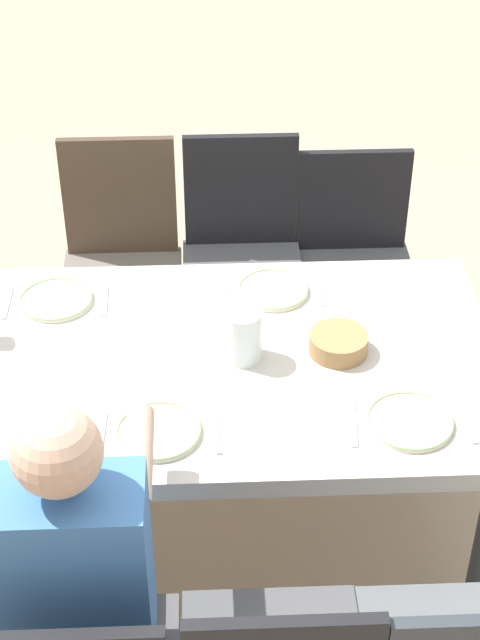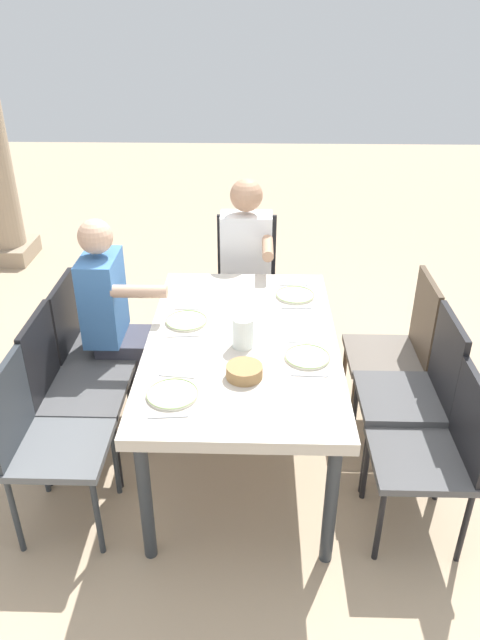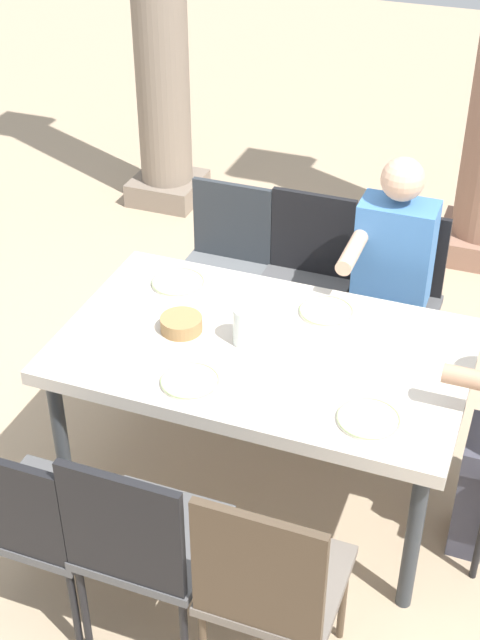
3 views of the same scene
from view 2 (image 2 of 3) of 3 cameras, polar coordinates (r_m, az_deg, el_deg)
ground_plane at (r=3.48m, az=0.17°, el=-12.56°), size 16.00×16.00×0.00m
dining_table at (r=3.07m, az=0.19°, el=-2.91°), size 1.61×0.98×0.75m
chair_west_north at (r=2.91m, az=-18.61°, el=-10.69°), size 0.44×0.44×0.90m
chair_west_south at (r=2.88m, az=18.65°, el=-11.71°), size 0.44×0.44×0.87m
chair_mid_north at (r=3.22m, az=-16.35°, el=-5.83°), size 0.44×0.44×0.92m
chair_mid_south at (r=3.18m, az=16.90°, el=-6.20°), size 0.44×0.44×0.94m
chair_east_north at (r=3.58m, az=-14.35°, el=-1.91°), size 0.44×0.44×0.90m
chair_east_south at (r=3.55m, az=15.27°, el=-2.26°), size 0.44×0.44×0.94m
chair_head_east at (r=4.22m, az=0.61°, el=4.33°), size 0.44×0.44×0.96m
diner_woman_green at (r=3.98m, az=0.61°, el=5.02°), size 0.50×0.35×1.28m
diner_man_white at (r=3.46m, az=-11.81°, el=0.13°), size 0.34×0.49×1.27m
plate_0 at (r=2.64m, az=-6.54°, el=-7.12°), size 0.23×0.23×0.02m
fork_0 at (r=2.52m, az=-6.98°, el=-9.23°), size 0.03×0.17×0.01m
spoon_0 at (r=2.76m, az=-6.14°, el=-5.39°), size 0.03×0.17×0.01m
plate_1 at (r=2.89m, az=6.54°, el=-3.55°), size 0.22×0.22×0.02m
fork_1 at (r=2.77m, az=6.75°, el=-5.32°), size 0.02×0.17×0.01m
spoon_1 at (r=3.02m, az=6.33°, el=-2.12°), size 0.02×0.17×0.01m
plate_2 at (r=3.20m, az=-5.20°, el=-0.07°), size 0.22×0.22×0.02m
fork_2 at (r=3.07m, az=-5.49°, el=-1.52°), size 0.03×0.17×0.01m
spoon_2 at (r=3.33m, az=-4.91°, el=1.10°), size 0.02×0.17×0.01m
plate_3 at (r=3.47m, az=5.35°, el=2.43°), size 0.23×0.23×0.02m
fork_3 at (r=3.34m, az=5.49°, el=1.19°), size 0.02×0.17×0.01m
spoon_3 at (r=3.61m, az=5.22°, el=3.41°), size 0.02×0.17×0.01m
water_pitcher at (r=2.94m, az=0.30°, el=-1.32°), size 0.11×0.11×0.16m
bread_basket at (r=2.73m, az=0.42°, el=-5.00°), size 0.17×0.17×0.06m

